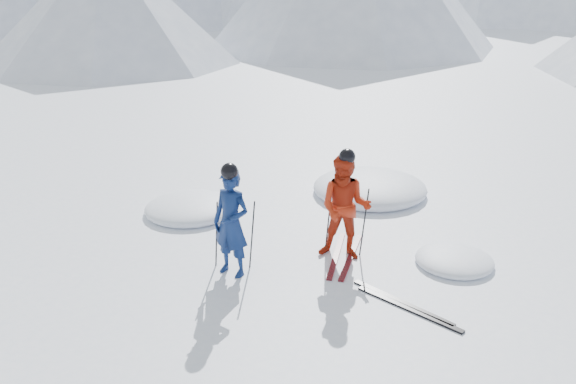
# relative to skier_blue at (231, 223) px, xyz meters

# --- Properties ---
(ground) EXTENTS (160.00, 160.00, 0.00)m
(ground) POSITION_rel_skier_blue_xyz_m (2.23, 0.35, -0.85)
(ground) COLOR white
(ground) RESTS_ON ground
(skier_blue) EXTENTS (0.72, 0.58, 1.70)m
(skier_blue) POSITION_rel_skier_blue_xyz_m (0.00, 0.00, 0.00)
(skier_blue) COLOR #0D1F4F
(skier_blue) RESTS_ON ground
(skier_red) EXTENTS (0.86, 0.67, 1.75)m
(skier_red) POSITION_rel_skier_blue_xyz_m (1.61, 0.94, 0.02)
(skier_red) COLOR #AB240D
(skier_red) RESTS_ON ground
(pole_blue_left) EXTENTS (0.11, 0.08, 1.13)m
(pole_blue_left) POSITION_rel_skier_blue_xyz_m (-0.30, 0.15, -0.28)
(pole_blue_left) COLOR black
(pole_blue_left) RESTS_ON ground
(pole_blue_right) EXTENTS (0.11, 0.07, 1.13)m
(pole_blue_right) POSITION_rel_skier_blue_xyz_m (0.25, 0.25, -0.28)
(pole_blue_right) COLOR black
(pole_blue_right) RESTS_ON ground
(pole_red_left) EXTENTS (0.12, 0.09, 1.16)m
(pole_red_left) POSITION_rel_skier_blue_xyz_m (1.31, 1.19, -0.27)
(pole_red_left) COLOR black
(pole_red_left) RESTS_ON ground
(pole_red_right) EXTENTS (0.12, 0.08, 1.16)m
(pole_red_right) POSITION_rel_skier_blue_xyz_m (1.91, 1.09, -0.27)
(pole_red_right) COLOR black
(pole_red_right) RESTS_ON ground
(ski_worn_left) EXTENTS (0.13, 1.70, 0.03)m
(ski_worn_left) POSITION_rel_skier_blue_xyz_m (1.49, 0.94, -0.84)
(ski_worn_left) COLOR black
(ski_worn_left) RESTS_ON ground
(ski_worn_right) EXTENTS (0.17, 1.70, 0.03)m
(ski_worn_right) POSITION_rel_skier_blue_xyz_m (1.73, 0.94, -0.84)
(ski_worn_right) COLOR black
(ski_worn_right) RESTS_ON ground
(ski_loose_a) EXTENTS (1.48, 0.99, 0.03)m
(ski_loose_a) POSITION_rel_skier_blue_xyz_m (2.63, -0.31, -0.84)
(ski_loose_a) COLOR black
(ski_loose_a) RESTS_ON ground
(ski_loose_b) EXTENTS (1.51, 0.94, 0.03)m
(ski_loose_b) POSITION_rel_skier_blue_xyz_m (2.73, -0.46, -0.84)
(ski_loose_b) COLOR black
(ski_loose_b) RESTS_ON ground
(snow_lumps) EXTENTS (6.44, 4.67, 0.52)m
(snow_lumps) POSITION_rel_skier_blue_xyz_m (1.02, 3.21, -0.85)
(snow_lumps) COLOR white
(snow_lumps) RESTS_ON ground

